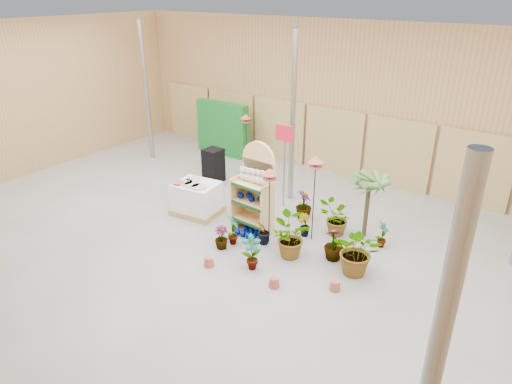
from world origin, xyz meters
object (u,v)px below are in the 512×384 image
potted_plant_2 (288,237)px  display_shelf (256,191)px  pallet_stack (197,198)px  bird_table_front (270,174)px

potted_plant_2 → display_shelf: bearing=154.7°
pallet_stack → bird_table_front: bird_table_front is taller
bird_table_front → potted_plant_2: bird_table_front is taller
potted_plant_2 → bird_table_front: bearing=160.0°
display_shelf → potted_plant_2: display_shelf is taller
display_shelf → bird_table_front: bearing=-27.4°
pallet_stack → bird_table_front: 2.64m
bird_table_front → pallet_stack: bearing=176.7°
display_shelf → bird_table_front: display_shelf is taller
pallet_stack → potted_plant_2: 3.00m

